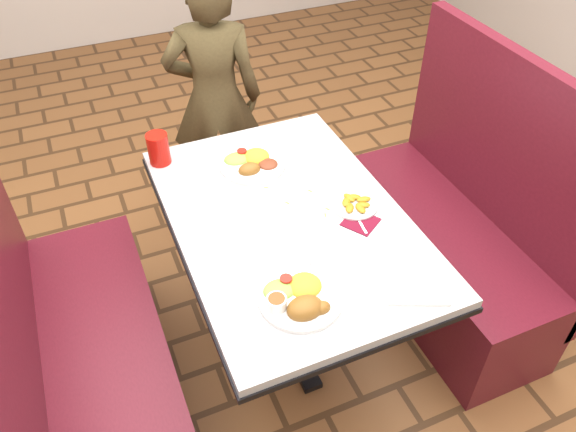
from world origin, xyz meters
The scene contains 14 objects.
dining_table centered at (0.00, 0.00, 0.65)m, with size 0.81×1.21×0.75m.
booth_bench_left centered at (-0.80, 0.00, 0.33)m, with size 0.47×1.20×1.17m.
booth_bench_right centered at (0.80, 0.00, 0.33)m, with size 0.47×1.20×1.17m.
diner_person centered at (0.05, 1.06, 0.66)m, with size 0.48×0.32×1.32m, color brown.
near_dinner_plate centered at (-0.12, -0.38, 0.78)m, with size 0.27×0.27×0.08m.
far_dinner_plate centered at (-0.01, 0.34, 0.77)m, with size 0.26×0.26×0.07m.
plantain_plate centered at (0.25, -0.05, 0.76)m, with size 0.17×0.17×0.03m.
maroon_napkin centered at (0.23, -0.13, 0.75)m, with size 0.11×0.11×0.00m, color maroon.
spoon_utensil centered at (0.22, -0.14, 0.75)m, with size 0.01×0.12×0.00m, color silver.
red_tumbler centered at (-0.34, 0.51, 0.81)m, with size 0.09×0.09×0.13m, color red.
paper_napkin centered at (0.23, -0.48, 0.76)m, with size 0.19×0.14×0.01m, color white.
knife_utensil centered at (-0.03, -0.33, 0.76)m, with size 0.01×0.18×0.00m, color #BCBCC1.
fork_utensil centered at (-0.09, -0.40, 0.76)m, with size 0.01×0.15×0.00m, color silver.
lettuce_shreds centered at (0.04, 0.06, 0.75)m, with size 0.28×0.32×0.00m, color #7AB548, non-canonical shape.
Camera 1 is at (-0.60, -1.40, 2.09)m, focal length 35.00 mm.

